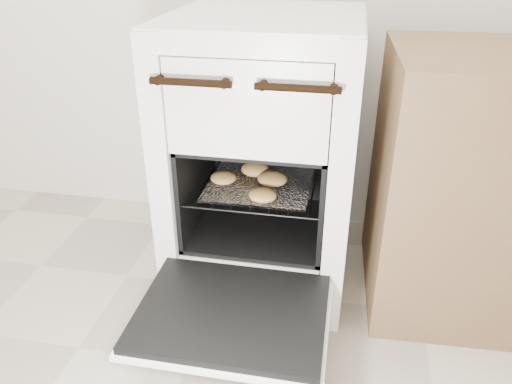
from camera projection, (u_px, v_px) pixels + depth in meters
stove at (264, 160)px, 1.61m from camera, size 0.56×0.63×0.86m
oven_door at (232, 314)px, 1.31m from camera, size 0.51×0.39×0.04m
oven_rack at (260, 184)px, 1.58m from camera, size 0.41×0.39×0.01m
foil_sheet at (259, 185)px, 1.56m from camera, size 0.32×0.28×0.01m
baked_rolls at (256, 178)px, 1.55m from camera, size 0.25×0.28×0.04m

